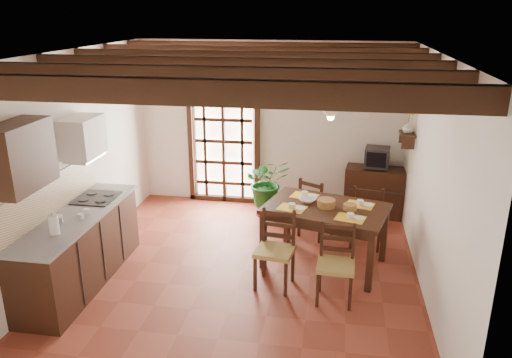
% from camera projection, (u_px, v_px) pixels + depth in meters
% --- Properties ---
extents(ground_plane, '(5.00, 5.00, 0.00)m').
position_uv_depth(ground_plane, '(244.00, 270.00, 6.59)').
color(ground_plane, maroon).
extents(room_shell, '(4.52, 5.02, 2.81)m').
position_uv_depth(room_shell, '(242.00, 137.00, 6.00)').
color(room_shell, silver).
rests_on(room_shell, ground_plane).
extents(ceiling_beams, '(4.50, 4.34, 0.20)m').
position_uv_depth(ceiling_beams, '(242.00, 63.00, 5.72)').
color(ceiling_beams, black).
rests_on(ceiling_beams, room_shell).
extents(french_door, '(1.26, 0.11, 2.32)m').
position_uv_depth(french_door, '(224.00, 137.00, 8.61)').
color(french_door, white).
rests_on(french_door, ground_plane).
extents(kitchen_counter, '(0.64, 2.25, 1.38)m').
position_uv_depth(kitchen_counter, '(80.00, 248.00, 6.18)').
color(kitchen_counter, black).
rests_on(kitchen_counter, ground_plane).
extents(upper_cabinet, '(0.35, 0.80, 0.70)m').
position_uv_depth(upper_cabinet, '(19.00, 157.00, 5.09)').
color(upper_cabinet, black).
rests_on(upper_cabinet, room_shell).
extents(range_hood, '(0.38, 0.60, 0.54)m').
position_uv_depth(range_hood, '(82.00, 138.00, 6.29)').
color(range_hood, white).
rests_on(range_hood, room_shell).
extents(counter_items, '(0.50, 1.43, 0.25)m').
position_uv_depth(counter_items, '(79.00, 209.00, 6.10)').
color(counter_items, black).
rests_on(counter_items, kitchen_counter).
extents(dining_table, '(1.75, 1.37, 0.84)m').
position_uv_depth(dining_table, '(326.00, 214.00, 6.53)').
color(dining_table, '#311B10').
rests_on(dining_table, ground_plane).
extents(chair_near_left, '(0.50, 0.49, 0.97)m').
position_uv_depth(chair_near_left, '(275.00, 264.00, 6.14)').
color(chair_near_left, '#A38845').
rests_on(chair_near_left, ground_plane).
extents(chair_near_right, '(0.45, 0.43, 0.93)m').
position_uv_depth(chair_near_right, '(335.00, 278.00, 5.84)').
color(chair_near_right, '#A38845').
rests_on(chair_near_right, ground_plane).
extents(chair_far_left, '(0.58, 0.57, 0.93)m').
position_uv_depth(chair_far_left, '(315.00, 218.00, 7.50)').
color(chair_far_left, '#A38845').
rests_on(chair_far_left, ground_plane).
extents(chair_far_right, '(0.50, 0.48, 0.96)m').
position_uv_depth(chair_far_right, '(367.00, 227.00, 7.19)').
color(chair_far_right, '#A38845').
rests_on(chair_far_right, ground_plane).
extents(table_setting, '(1.12, 0.75, 0.10)m').
position_uv_depth(table_setting, '(327.00, 198.00, 6.45)').
color(table_setting, yellow).
rests_on(table_setting, dining_table).
extents(table_bowl, '(0.29, 0.29, 0.05)m').
position_uv_depth(table_bowl, '(308.00, 200.00, 6.64)').
color(table_bowl, white).
rests_on(table_bowl, dining_table).
extents(sideboard, '(1.00, 0.55, 0.81)m').
position_uv_depth(sideboard, '(374.00, 191.00, 8.26)').
color(sideboard, black).
rests_on(sideboard, ground_plane).
extents(crt_tv, '(0.42, 0.40, 0.32)m').
position_uv_depth(crt_tv, '(377.00, 157.00, 8.06)').
color(crt_tv, black).
rests_on(crt_tv, sideboard).
extents(fuse_box, '(0.25, 0.03, 0.32)m').
position_uv_depth(fuse_box, '(361.00, 108.00, 8.11)').
color(fuse_box, white).
rests_on(fuse_box, room_shell).
extents(plant_pot, '(0.36, 0.36, 0.22)m').
position_uv_depth(plant_pot, '(267.00, 209.00, 8.33)').
color(plant_pot, maroon).
rests_on(plant_pot, ground_plane).
extents(potted_plant, '(2.35, 2.21, 2.09)m').
position_uv_depth(potted_plant, '(267.00, 183.00, 8.18)').
color(potted_plant, '#144C19').
rests_on(potted_plant, ground_plane).
extents(wall_shelf, '(0.20, 0.42, 0.20)m').
position_uv_depth(wall_shelf, '(407.00, 137.00, 7.27)').
color(wall_shelf, black).
rests_on(wall_shelf, room_shell).
extents(shelf_vase, '(0.15, 0.15, 0.15)m').
position_uv_depth(shelf_vase, '(408.00, 127.00, 7.22)').
color(shelf_vase, '#B2BFB2').
rests_on(shelf_vase, wall_shelf).
extents(shelf_flowers, '(0.14, 0.14, 0.36)m').
position_uv_depth(shelf_flowers, '(410.00, 113.00, 7.15)').
color(shelf_flowers, yellow).
rests_on(shelf_flowers, shelf_vase).
extents(framed_picture, '(0.03, 0.32, 0.32)m').
position_uv_depth(framed_picture, '(417.00, 100.00, 7.08)').
color(framed_picture, brown).
rests_on(framed_picture, room_shell).
extents(pendant_lamp, '(0.36, 0.36, 0.84)m').
position_uv_depth(pendant_lamp, '(331.00, 111.00, 6.18)').
color(pendant_lamp, black).
rests_on(pendant_lamp, room_shell).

